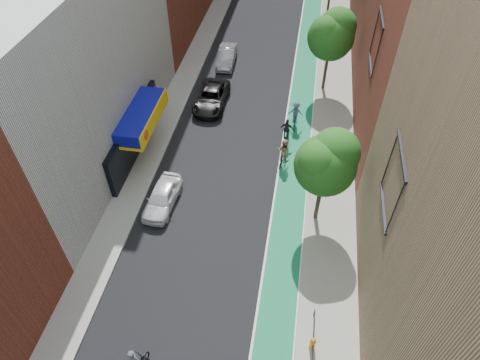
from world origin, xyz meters
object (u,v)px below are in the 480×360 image
at_px(cyclist_lane_near, 283,154).
at_px(cyclist_lane_mid, 286,135).
at_px(parked_car_black, 211,97).
at_px(parked_car_silver, 227,56).
at_px(cyclist_lane_far, 295,115).
at_px(fire_hydrant, 313,343).
at_px(parked_car_white, 162,197).

bearing_deg(cyclist_lane_near, cyclist_lane_mid, -75.67).
bearing_deg(parked_car_black, parked_car_silver, 90.27).
height_order(cyclist_lane_far, fire_hydrant, cyclist_lane_far).
bearing_deg(cyclist_lane_mid, parked_car_white, 55.01).
height_order(parked_car_white, parked_car_black, parked_car_black).
xyz_separation_m(parked_car_white, cyclist_lane_near, (6.91, 4.91, 0.23)).
relative_size(cyclist_lane_near, cyclist_lane_far, 1.02).
bearing_deg(cyclist_lane_near, parked_car_black, -29.27).
distance_m(parked_car_black, cyclist_lane_mid, 7.20).
relative_size(parked_car_black, cyclist_lane_near, 2.42).
xyz_separation_m(parked_car_white, cyclist_lane_mid, (6.91, 7.16, 0.07)).
bearing_deg(cyclist_lane_mid, parked_car_silver, -49.34).
bearing_deg(parked_car_silver, parked_car_black, -92.94).
height_order(cyclist_lane_near, cyclist_lane_mid, cyclist_lane_near).
height_order(parked_car_white, fire_hydrant, parked_car_white).
distance_m(parked_car_silver, cyclist_lane_far, 10.35).
height_order(cyclist_lane_near, cyclist_lane_far, cyclist_lane_near).
bearing_deg(fire_hydrant, parked_car_white, 141.50).
bearing_deg(parked_car_silver, cyclist_lane_mid, -61.29).
height_order(cyclist_lane_mid, cyclist_lane_far, cyclist_lane_far).
height_order(parked_car_white, cyclist_lane_mid, cyclist_lane_mid).
relative_size(parked_car_black, parked_car_silver, 1.20).
distance_m(cyclist_lane_near, cyclist_lane_far, 4.41).
distance_m(cyclist_lane_near, cyclist_lane_mid, 2.25).
height_order(cyclist_lane_mid, fire_hydrant, cyclist_lane_mid).
xyz_separation_m(parked_car_black, fire_hydrant, (8.78, -18.37, -0.12)).
xyz_separation_m(parked_car_silver, cyclist_lane_near, (6.20, -12.30, 0.22)).
distance_m(parked_car_black, fire_hydrant, 20.36).
height_order(parked_car_black, fire_hydrant, parked_car_black).
bearing_deg(cyclist_lane_near, parked_car_silver, -48.93).
bearing_deg(parked_car_black, cyclist_lane_far, -12.54).
relative_size(parked_car_white, cyclist_lane_mid, 1.98).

